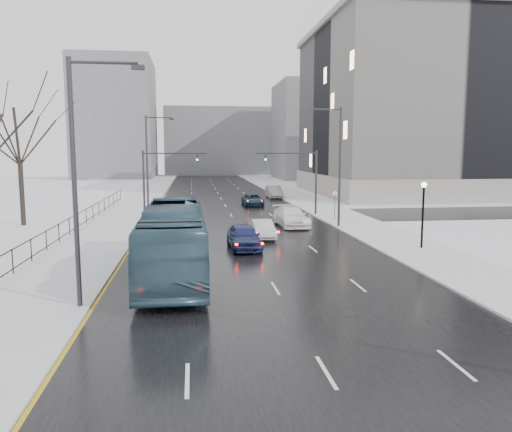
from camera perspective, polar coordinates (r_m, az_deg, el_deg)
name	(u,v)px	position (r m, az deg, el deg)	size (l,w,h in m)	color
road	(224,204)	(60.86, -3.65, 1.38)	(16.00, 150.00, 0.04)	black
cross_road	(232,217)	(48.97, -2.76, -0.08)	(130.00, 10.00, 0.04)	black
sidewalk_left	(136,205)	(61.11, -13.52, 1.27)	(5.00, 150.00, 0.16)	silver
sidewalk_right	(309,202)	(62.39, 6.03, 1.56)	(5.00, 150.00, 0.16)	silver
park_strip	(53,206)	(62.87, -22.16, 1.08)	(14.00, 150.00, 0.12)	white
tree_park_e	(24,226)	(47.13, -25.00, -1.09)	(9.45, 9.45, 13.50)	black
iron_fence	(36,245)	(32.25, -23.80, -3.04)	(0.06, 70.00, 1.30)	black
streetlight_r_mid	(337,161)	(42.13, 9.27, 6.25)	(2.95, 0.25, 10.00)	#2D2D33
streetlight_l_near	(80,171)	(20.89, -19.48, 4.82)	(2.95, 0.25, 10.00)	#2D2D33
streetlight_l_far	(149,159)	(52.60, -12.11, 6.40)	(2.95, 0.25, 10.00)	#2D2D33
lamppost_r_mid	(423,205)	(33.97, 18.57, 1.18)	(0.36, 0.36, 4.28)	black
mast_signal_right	(306,175)	(49.71, 5.69, 4.73)	(6.10, 0.33, 6.50)	#2D2D33
mast_signal_left	(155,176)	(48.59, -11.47, 4.56)	(6.10, 0.33, 6.50)	#2D2D33
no_uturn_sign	(335,196)	(46.44, 9.01, 2.25)	(0.60, 0.06, 2.70)	#2D2D33
civic_building	(450,119)	(82.26, 21.26, 10.27)	(41.00, 31.00, 24.80)	gray
bldg_far_right	(328,131)	(119.78, 8.27, 9.55)	(24.00, 20.00, 22.00)	slate
bldg_far_left	(116,119)	(126.95, -15.75, 10.58)	(18.00, 22.00, 28.00)	slate
bldg_far_center	(220,142)	(140.64, -4.10, 8.46)	(30.00, 18.00, 18.00)	slate
bus	(173,241)	(25.85, -9.44, -2.81)	(3.07, 13.12, 3.65)	#365569
sedan_center_near	(244,237)	(32.68, -1.40, -2.37)	(1.93, 4.80, 1.63)	navy
sedan_right_near	(262,229)	(36.70, 0.72, -1.49)	(1.45, 4.15, 1.37)	silver
sedan_right_cross	(253,200)	(58.71, -0.38, 1.86)	(2.27, 4.92, 1.37)	#142C3E
sedan_right_far	(291,217)	(42.63, 4.01, -0.07)	(2.30, 5.67, 1.64)	white
sedan_right_distant	(274,192)	(67.98, 2.08, 2.76)	(1.78, 5.11, 1.68)	gray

